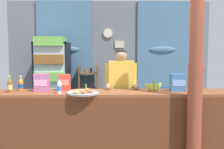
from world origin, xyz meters
TOP-DOWN VIEW (x-y plane):
  - ground_plane at (0.00, 1.23)m, footprint 7.96×7.96m
  - back_wall_curtained at (0.01, 3.11)m, footprint 5.09×0.22m
  - stall_counter at (-0.05, 0.33)m, footprint 3.87×0.58m
  - timber_post at (1.06, 0.04)m, footprint 0.20×0.18m
  - drink_fridge at (-1.32, 2.51)m, footprint 0.76×0.71m
  - bottle_shelf_rack at (-0.52, 2.84)m, footprint 0.48×0.28m
  - plastic_lawn_chair at (1.08, 1.98)m, footprint 0.59×0.59m
  - shopkeeper at (0.17, 0.92)m, footprint 0.52×0.42m
  - soda_bottle_iced_tea at (-1.43, 0.43)m, footprint 0.07×0.07m
  - soda_bottle_orange_soda at (-1.33, 0.58)m, footprint 0.08×0.08m
  - soda_bottle_water at (-0.71, 0.31)m, footprint 0.07×0.07m
  - snack_box_crackers at (-0.70, 0.63)m, footprint 0.17×0.14m
  - snack_box_biscuit at (0.98, 0.48)m, footprint 0.21×0.13m
  - snack_box_wafer at (-1.01, 0.51)m, footprint 0.20×0.13m
  - pastry_tray at (-0.38, 0.25)m, footprint 0.44×0.44m
  - banana_bunch at (0.61, 0.49)m, footprint 0.28×0.06m

SIDE VIEW (x-z plane):
  - ground_plane at x=0.00m, z-range 0.00..0.00m
  - plastic_lawn_chair at x=1.08m, z-range 0.06..0.92m
  - stall_counter at x=-0.05m, z-range 0.12..1.09m
  - bottle_shelf_rack at x=-0.52m, z-range 0.02..1.28m
  - pastry_tray at x=-0.38m, z-range 0.96..1.03m
  - shopkeeper at x=0.17m, z-range 0.21..1.80m
  - banana_bunch at x=0.61m, z-range 0.95..1.12m
  - drink_fridge at x=-1.32m, z-range 0.09..2.01m
  - soda_bottle_water at x=-0.71m, z-range 0.96..1.18m
  - soda_bottle_orange_soda at x=-1.33m, z-range 0.96..1.18m
  - soda_bottle_iced_tea at x=-1.43m, z-range 0.96..1.20m
  - snack_box_crackers at x=-0.70m, z-range 0.97..1.21m
  - snack_box_biscuit at x=0.98m, z-range 0.97..1.23m
  - snack_box_wafer at x=-1.01m, z-range 0.97..1.23m
  - timber_post at x=1.06m, z-range -0.06..2.69m
  - back_wall_curtained at x=0.01m, z-range 0.04..2.92m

